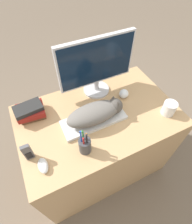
{
  "coord_description": "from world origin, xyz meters",
  "views": [
    {
      "loc": [
        -0.34,
        -0.32,
        1.71
      ],
      "look_at": [
        -0.03,
        0.34,
        0.82
      ],
      "focal_mm": 28.0,
      "sensor_mm": 36.0,
      "label": 1
    }
  ],
  "objects_px": {
    "computer_mouse": "(43,166)",
    "coffee_mug": "(169,108)",
    "cat": "(97,112)",
    "phone": "(28,152)",
    "monitor": "(97,64)",
    "keyboard": "(94,120)",
    "pen_cup": "(85,145)",
    "baseball": "(124,94)",
    "book_stack": "(30,111)"
  },
  "relations": [
    {
      "from": "coffee_mug",
      "to": "pen_cup",
      "type": "relative_size",
      "value": 0.6
    },
    {
      "from": "cat",
      "to": "phone",
      "type": "xyz_separation_m",
      "value": [
        -0.46,
        -0.08,
        -0.02
      ]
    },
    {
      "from": "baseball",
      "to": "book_stack",
      "type": "xyz_separation_m",
      "value": [
        -0.66,
        0.12,
        0.01
      ]
    },
    {
      "from": "monitor",
      "to": "computer_mouse",
      "type": "height_order",
      "value": "monitor"
    },
    {
      "from": "coffee_mug",
      "to": "computer_mouse",
      "type": "bearing_deg",
      "value": -179.33
    },
    {
      "from": "computer_mouse",
      "to": "coffee_mug",
      "type": "distance_m",
      "value": 0.88
    },
    {
      "from": "keyboard",
      "to": "computer_mouse",
      "type": "relative_size",
      "value": 4.52
    },
    {
      "from": "monitor",
      "to": "baseball",
      "type": "xyz_separation_m",
      "value": [
        0.15,
        -0.15,
        -0.21
      ]
    },
    {
      "from": "cat",
      "to": "computer_mouse",
      "type": "relative_size",
      "value": 4.09
    },
    {
      "from": "pen_cup",
      "to": "baseball",
      "type": "relative_size",
      "value": 2.95
    },
    {
      "from": "coffee_mug",
      "to": "pen_cup",
      "type": "bearing_deg",
      "value": -178.73
    },
    {
      "from": "keyboard",
      "to": "baseball",
      "type": "bearing_deg",
      "value": 19.94
    },
    {
      "from": "keyboard",
      "to": "computer_mouse",
      "type": "xyz_separation_m",
      "value": [
        -0.39,
        -0.17,
        0.01
      ]
    },
    {
      "from": "keyboard",
      "to": "phone",
      "type": "distance_m",
      "value": 0.45
    },
    {
      "from": "coffee_mug",
      "to": "phone",
      "type": "distance_m",
      "value": 0.93
    },
    {
      "from": "baseball",
      "to": "phone",
      "type": "height_order",
      "value": "phone"
    },
    {
      "from": "pen_cup",
      "to": "book_stack",
      "type": "relative_size",
      "value": 1.04
    },
    {
      "from": "monitor",
      "to": "computer_mouse",
      "type": "relative_size",
      "value": 5.73
    },
    {
      "from": "phone",
      "to": "book_stack",
      "type": "relative_size",
      "value": 0.66
    },
    {
      "from": "keyboard",
      "to": "book_stack",
      "type": "bearing_deg",
      "value": 147.78
    },
    {
      "from": "computer_mouse",
      "to": "pen_cup",
      "type": "distance_m",
      "value": 0.25
    },
    {
      "from": "pen_cup",
      "to": "keyboard",
      "type": "bearing_deg",
      "value": 51.39
    },
    {
      "from": "cat",
      "to": "monitor",
      "type": "relative_size",
      "value": 0.71
    },
    {
      "from": "computer_mouse",
      "to": "baseball",
      "type": "relative_size",
      "value": 1.38
    },
    {
      "from": "monitor",
      "to": "pen_cup",
      "type": "bearing_deg",
      "value": -123.17
    },
    {
      "from": "phone",
      "to": "coffee_mug",
      "type": "bearing_deg",
      "value": -4.8
    },
    {
      "from": "pen_cup",
      "to": "coffee_mug",
      "type": "bearing_deg",
      "value": 1.27
    },
    {
      "from": "computer_mouse",
      "to": "phone",
      "type": "relative_size",
      "value": 0.74
    },
    {
      "from": "computer_mouse",
      "to": "book_stack",
      "type": "distance_m",
      "value": 0.4
    },
    {
      "from": "keyboard",
      "to": "cat",
      "type": "distance_m",
      "value": 0.07
    },
    {
      "from": "computer_mouse",
      "to": "pen_cup",
      "type": "height_order",
      "value": "pen_cup"
    },
    {
      "from": "keyboard",
      "to": "coffee_mug",
      "type": "xyz_separation_m",
      "value": [
        0.49,
        -0.16,
        0.04
      ]
    },
    {
      "from": "coffee_mug",
      "to": "book_stack",
      "type": "relative_size",
      "value": 0.62
    },
    {
      "from": "cat",
      "to": "baseball",
      "type": "relative_size",
      "value": 5.62
    },
    {
      "from": "monitor",
      "to": "book_stack",
      "type": "height_order",
      "value": "monitor"
    },
    {
      "from": "computer_mouse",
      "to": "phone",
      "type": "xyz_separation_m",
      "value": [
        -0.05,
        0.09,
        0.04
      ]
    },
    {
      "from": "monitor",
      "to": "keyboard",
      "type": "bearing_deg",
      "value": -119.16
    },
    {
      "from": "coffee_mug",
      "to": "phone",
      "type": "bearing_deg",
      "value": 175.2
    },
    {
      "from": "keyboard",
      "to": "pen_cup",
      "type": "distance_m",
      "value": 0.22
    },
    {
      "from": "monitor",
      "to": "coffee_mug",
      "type": "xyz_separation_m",
      "value": [
        0.35,
        -0.42,
        -0.19
      ]
    },
    {
      "from": "computer_mouse",
      "to": "baseball",
      "type": "xyz_separation_m",
      "value": [
        0.68,
        0.27,
        0.01
      ]
    },
    {
      "from": "cat",
      "to": "pen_cup",
      "type": "relative_size",
      "value": 1.91
    },
    {
      "from": "monitor",
      "to": "pen_cup",
      "type": "height_order",
      "value": "monitor"
    },
    {
      "from": "keyboard",
      "to": "pen_cup",
      "type": "relative_size",
      "value": 2.11
    },
    {
      "from": "phone",
      "to": "keyboard",
      "type": "bearing_deg",
      "value": 10.21
    },
    {
      "from": "monitor",
      "to": "computer_mouse",
      "type": "xyz_separation_m",
      "value": [
        -0.53,
        -0.43,
        -0.22
      ]
    },
    {
      "from": "monitor",
      "to": "book_stack",
      "type": "xyz_separation_m",
      "value": [
        -0.51,
        -0.03,
        -0.19
      ]
    },
    {
      "from": "computer_mouse",
      "to": "baseball",
      "type": "bearing_deg",
      "value": 21.92
    },
    {
      "from": "coffee_mug",
      "to": "phone",
      "type": "relative_size",
      "value": 0.95
    },
    {
      "from": "cat",
      "to": "monitor",
      "type": "distance_m",
      "value": 0.33
    }
  ]
}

